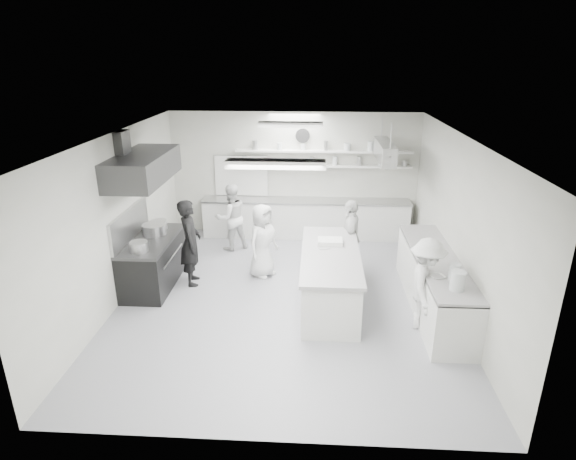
# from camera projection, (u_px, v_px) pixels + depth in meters

# --- Properties ---
(floor) EXTENTS (6.00, 7.00, 0.02)m
(floor) POSITION_uv_depth(u_px,v_px,m) (285.00, 298.00, 8.83)
(floor) COLOR #99999E
(floor) RESTS_ON ground
(ceiling) EXTENTS (6.00, 7.00, 0.02)m
(ceiling) POSITION_uv_depth(u_px,v_px,m) (285.00, 136.00, 7.76)
(ceiling) COLOR white
(ceiling) RESTS_ON wall_back
(wall_back) EXTENTS (6.00, 0.04, 3.00)m
(wall_back) POSITION_uv_depth(u_px,v_px,m) (294.00, 174.00, 11.57)
(wall_back) COLOR beige
(wall_back) RESTS_ON floor
(wall_front) EXTENTS (6.00, 0.04, 3.00)m
(wall_front) POSITION_uv_depth(u_px,v_px,m) (264.00, 332.00, 5.02)
(wall_front) COLOR beige
(wall_front) RESTS_ON floor
(wall_left) EXTENTS (0.04, 7.00, 3.00)m
(wall_left) POSITION_uv_depth(u_px,v_px,m) (118.00, 219.00, 8.46)
(wall_left) COLOR beige
(wall_left) RESTS_ON floor
(wall_right) EXTENTS (0.04, 7.00, 3.00)m
(wall_right) POSITION_uv_depth(u_px,v_px,m) (458.00, 225.00, 8.13)
(wall_right) COLOR beige
(wall_right) RESTS_ON floor
(stove) EXTENTS (0.80, 1.80, 0.90)m
(stove) POSITION_uv_depth(u_px,v_px,m) (153.00, 263.00, 9.18)
(stove) COLOR black
(stove) RESTS_ON floor
(exhaust_hood) EXTENTS (0.85, 2.00, 0.50)m
(exhaust_hood) POSITION_uv_depth(u_px,v_px,m) (143.00, 167.00, 8.51)
(exhaust_hood) COLOR #383838
(exhaust_hood) RESTS_ON wall_left
(back_counter) EXTENTS (5.00, 0.60, 0.92)m
(back_counter) POSITION_uv_depth(u_px,v_px,m) (305.00, 218.00, 11.63)
(back_counter) COLOR silver
(back_counter) RESTS_ON floor
(shelf_lower) EXTENTS (4.20, 0.26, 0.04)m
(shelf_lower) POSITION_uv_depth(u_px,v_px,m) (323.00, 166.00, 11.32)
(shelf_lower) COLOR silver
(shelf_lower) RESTS_ON wall_back
(shelf_upper) EXTENTS (4.20, 0.26, 0.04)m
(shelf_upper) POSITION_uv_depth(u_px,v_px,m) (323.00, 151.00, 11.19)
(shelf_upper) COLOR silver
(shelf_upper) RESTS_ON wall_back
(pass_through_window) EXTENTS (1.30, 0.04, 1.00)m
(pass_through_window) POSITION_uv_depth(u_px,v_px,m) (241.00, 176.00, 11.64)
(pass_through_window) COLOR black
(pass_through_window) RESTS_ON wall_back
(wall_clock) EXTENTS (0.32, 0.05, 0.32)m
(wall_clock) POSITION_uv_depth(u_px,v_px,m) (303.00, 136.00, 11.18)
(wall_clock) COLOR white
(wall_clock) RESTS_ON wall_back
(right_counter) EXTENTS (0.74, 3.30, 0.94)m
(right_counter) POSITION_uv_depth(u_px,v_px,m) (434.00, 284.00, 8.32)
(right_counter) COLOR silver
(right_counter) RESTS_ON floor
(pot_rack) EXTENTS (0.30, 1.60, 0.40)m
(pot_rack) POSITION_uv_depth(u_px,v_px,m) (385.00, 151.00, 10.15)
(pot_rack) COLOR #A8A8A8
(pot_rack) RESTS_ON ceiling
(light_fixture_front) EXTENTS (1.30, 0.25, 0.10)m
(light_fixture_front) POSITION_uv_depth(u_px,v_px,m) (276.00, 164.00, 6.11)
(light_fixture_front) COLOR silver
(light_fixture_front) RESTS_ON ceiling
(light_fixture_rear) EXTENTS (1.30, 0.25, 0.10)m
(light_fixture_rear) POSITION_uv_depth(u_px,v_px,m) (290.00, 124.00, 9.47)
(light_fixture_rear) COLOR silver
(light_fixture_rear) RESTS_ON ceiling
(prep_island) EXTENTS (0.95, 2.54, 0.93)m
(prep_island) POSITION_uv_depth(u_px,v_px,m) (330.00, 279.00, 8.49)
(prep_island) COLOR silver
(prep_island) RESTS_ON floor
(stove_pot) EXTENTS (0.45, 0.45, 0.26)m
(stove_pot) POSITION_uv_depth(u_px,v_px,m) (154.00, 231.00, 9.20)
(stove_pot) COLOR #A8A8A8
(stove_pot) RESTS_ON stove
(cook_stove) EXTENTS (0.53, 0.70, 1.71)m
(cook_stove) POSITION_uv_depth(u_px,v_px,m) (190.00, 243.00, 9.10)
(cook_stove) COLOR black
(cook_stove) RESTS_ON floor
(cook_back) EXTENTS (0.95, 0.89, 1.55)m
(cook_back) POSITION_uv_depth(u_px,v_px,m) (231.00, 217.00, 10.76)
(cook_back) COLOR silver
(cook_back) RESTS_ON floor
(cook_island_left) EXTENTS (0.81, 0.88, 1.52)m
(cook_island_left) POSITION_uv_depth(u_px,v_px,m) (263.00, 241.00, 9.46)
(cook_island_left) COLOR silver
(cook_island_left) RESTS_ON floor
(cook_island_right) EXTENTS (0.50, 0.97, 1.58)m
(cook_island_right) POSITION_uv_depth(u_px,v_px,m) (350.00, 237.00, 9.55)
(cook_island_right) COLOR silver
(cook_island_right) RESTS_ON floor
(cook_right) EXTENTS (0.77, 1.11, 1.56)m
(cook_right) POSITION_uv_depth(u_px,v_px,m) (425.00, 284.00, 7.62)
(cook_right) COLOR silver
(cook_right) RESTS_ON floor
(bowl_island_a) EXTENTS (0.31, 0.31, 0.06)m
(bowl_island_a) POSITION_uv_depth(u_px,v_px,m) (324.00, 248.00, 8.55)
(bowl_island_a) COLOR #A8A8A8
(bowl_island_a) RESTS_ON prep_island
(bowl_island_b) EXTENTS (0.25, 0.25, 0.06)m
(bowl_island_b) POSITION_uv_depth(u_px,v_px,m) (324.00, 242.00, 8.85)
(bowl_island_b) COLOR silver
(bowl_island_b) RESTS_ON prep_island
(bowl_right) EXTENTS (0.29, 0.29, 0.06)m
(bowl_right) POSITION_uv_depth(u_px,v_px,m) (437.00, 277.00, 7.45)
(bowl_right) COLOR silver
(bowl_right) RESTS_ON right_counter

